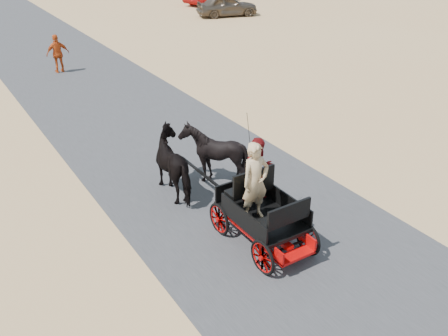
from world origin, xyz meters
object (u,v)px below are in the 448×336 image
horse_right (213,154)px  car_a (227,6)px  pedestrian (58,54)px  horse_left (177,164)px  carriage (262,229)px

horse_right → car_a: horse_right is taller
horse_right → pedestrian: 12.45m
horse_left → horse_right: 1.10m
carriage → pedestrian: (-0.04, 15.44, 0.50)m
pedestrian → carriage: bearing=92.6°
carriage → horse_left: size_ratio=1.20×
horse_right → horse_left: bearing=0.0°
carriage → pedestrian: pedestrian is taller
horse_left → pedestrian: 12.45m
horse_right → pedestrian: bearing=-87.3°
pedestrian → horse_left: bearing=90.1°
horse_left → horse_right: horse_right is taller
car_a → horse_right: bearing=162.0°
horse_left → car_a: (13.95, 19.09, -0.15)m
horse_left → pedestrian: pedestrian is taller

